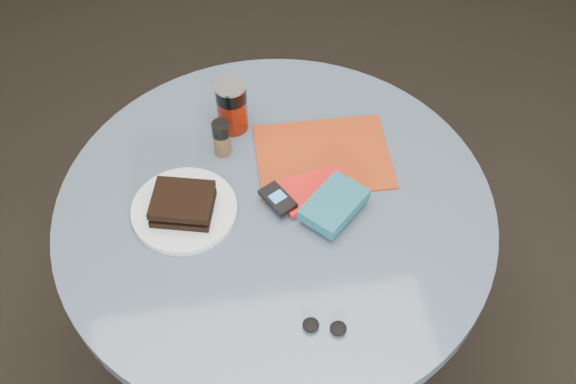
{
  "coord_description": "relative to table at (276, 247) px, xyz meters",
  "views": [
    {
      "loc": [
        -0.12,
        -0.97,
        2.06
      ],
      "look_at": [
        0.03,
        0.0,
        0.8
      ],
      "focal_mm": 45.0,
      "sensor_mm": 36.0,
      "label": 1
    }
  ],
  "objects": [
    {
      "name": "red_book",
      "position": [
        0.1,
        0.02,
        0.18
      ],
      "size": [
        0.17,
        0.13,
        0.01
      ],
      "primitive_type": "cube",
      "rotation": [
        0.0,
        0.0,
        0.21
      ],
      "color": "red",
      "rests_on": "magazine"
    },
    {
      "name": "sandwich",
      "position": [
        -0.2,
        0.01,
        0.2
      ],
      "size": [
        0.16,
        0.14,
        0.05
      ],
      "color": "black",
      "rests_on": "plate"
    },
    {
      "name": "mp3_player",
      "position": [
        0.01,
        0.0,
        0.19
      ],
      "size": [
        0.08,
        0.1,
        0.02
      ],
      "color": "black",
      "rests_on": "red_book"
    },
    {
      "name": "pepper_grinder",
      "position": [
        -0.1,
        0.18,
        0.21
      ],
      "size": [
        0.04,
        0.04,
        0.1
      ],
      "color": "#4D3721",
      "rests_on": "table"
    },
    {
      "name": "table",
      "position": [
        0.0,
        0.0,
        0.0
      ],
      "size": [
        1.0,
        1.0,
        0.75
      ],
      "color": "black",
      "rests_on": "ground"
    },
    {
      "name": "ground",
      "position": [
        0.0,
        0.0,
        -0.59
      ],
      "size": [
        4.0,
        4.0,
        0.0
      ],
      "primitive_type": "plane",
      "color": "black",
      "rests_on": "ground"
    },
    {
      "name": "headphones",
      "position": [
        0.05,
        -0.32,
        0.17
      ],
      "size": [
        0.1,
        0.06,
        0.02
      ],
      "color": "black",
      "rests_on": "table"
    },
    {
      "name": "magazine",
      "position": [
        0.13,
        0.13,
        0.17
      ],
      "size": [
        0.32,
        0.25,
        0.01
      ],
      "primitive_type": "cube",
      "rotation": [
        0.0,
        0.0,
        -0.03
      ],
      "color": "maroon",
      "rests_on": "table"
    },
    {
      "name": "novel",
      "position": [
        0.13,
        -0.04,
        0.2
      ],
      "size": [
        0.17,
        0.17,
        0.03
      ],
      "primitive_type": "cube",
      "rotation": [
        0.0,
        0.0,
        0.76
      ],
      "color": "#144E63",
      "rests_on": "red_book"
    },
    {
      "name": "soda_can",
      "position": [
        -0.07,
        0.26,
        0.23
      ],
      "size": [
        0.08,
        0.08,
        0.14
      ],
      "color": "#691405",
      "rests_on": "table"
    },
    {
      "name": "plate",
      "position": [
        -0.2,
        0.02,
        0.17
      ],
      "size": [
        0.3,
        0.3,
        0.02
      ],
      "primitive_type": "cylinder",
      "rotation": [
        0.0,
        0.0,
        -0.32
      ],
      "color": "white",
      "rests_on": "table"
    }
  ]
}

